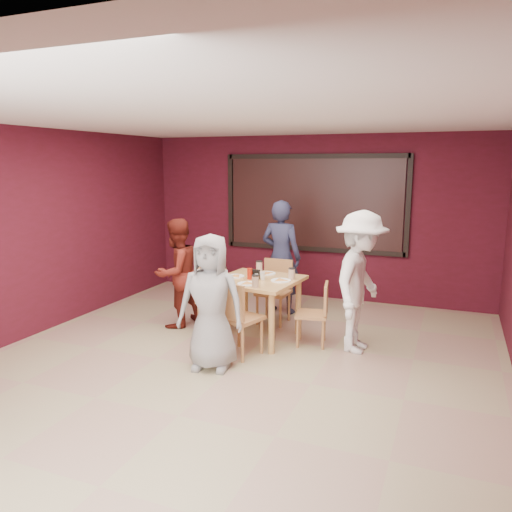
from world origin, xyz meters
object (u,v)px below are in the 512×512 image
at_px(chair_front, 236,314).
at_px(diner_left, 177,273).
at_px(chair_right, 317,310).
at_px(chair_left, 209,294).
at_px(diner_front, 211,302).
at_px(diner_right, 360,282).
at_px(chair_back, 275,287).
at_px(diner_back, 281,257).
at_px(dining_table, 257,286).

height_order(chair_front, diner_left, diner_left).
xyz_separation_m(chair_front, chair_right, (0.80, 0.75, -0.07)).
xyz_separation_m(chair_left, diner_front, (0.63, -1.18, 0.26)).
bearing_deg(chair_right, diner_right, 1.51).
xyz_separation_m(chair_back, diner_front, (-0.10, -1.89, 0.26)).
height_order(chair_left, chair_right, chair_left).
bearing_deg(chair_right, chair_back, 138.71).
xyz_separation_m(chair_right, diner_back, (-0.91, 1.22, 0.42)).
bearing_deg(chair_front, diner_back, 93.25).
relative_size(chair_front, chair_back, 1.02).
relative_size(diner_back, diner_right, 1.01).
bearing_deg(dining_table, chair_front, -89.70).
bearing_deg(diner_right, diner_front, 134.63).
bearing_deg(chair_front, chair_left, 134.64).
xyz_separation_m(chair_left, chair_right, (1.56, -0.02, -0.05)).
relative_size(chair_front, diner_right, 0.53).
bearing_deg(chair_left, chair_back, 44.34).
relative_size(dining_table, diner_front, 0.73).
distance_m(chair_front, chair_left, 1.08).
height_order(diner_back, diner_left, diner_back).
bearing_deg(chair_left, diner_right, -0.09).
distance_m(diner_back, diner_right, 1.88).
relative_size(dining_table, chair_right, 1.39).
height_order(diner_left, diner_right, diner_right).
relative_size(diner_left, diner_right, 0.88).
bearing_deg(chair_back, dining_table, -88.13).
bearing_deg(chair_front, diner_front, -106.90).
bearing_deg(dining_table, diner_front, -96.23).
relative_size(dining_table, chair_front, 1.21).
height_order(chair_right, diner_right, diner_right).
relative_size(chair_left, diner_back, 0.51).
relative_size(chair_front, chair_right, 1.15).
height_order(chair_right, diner_left, diner_left).
distance_m(chair_front, diner_front, 0.49).
height_order(dining_table, diner_back, diner_back).
relative_size(diner_front, diner_left, 1.00).
xyz_separation_m(dining_table, diner_left, (-1.27, 0.07, 0.06)).
bearing_deg(chair_back, chair_right, -41.29).
distance_m(dining_table, chair_back, 0.81).
bearing_deg(diner_right, chair_left, 95.71).
bearing_deg(chair_right, chair_front, -136.88).
distance_m(chair_left, diner_back, 1.41).
bearing_deg(diner_left, chair_left, 104.94).
bearing_deg(diner_back, diner_right, 145.42).
height_order(chair_back, diner_left, diner_left).
bearing_deg(chair_right, diner_back, 126.93).
xyz_separation_m(chair_left, diner_right, (2.09, -0.00, 0.37)).
bearing_deg(chair_left, diner_left, 179.63).
bearing_deg(diner_front, diner_back, 79.73).
relative_size(chair_front, diner_left, 0.60).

